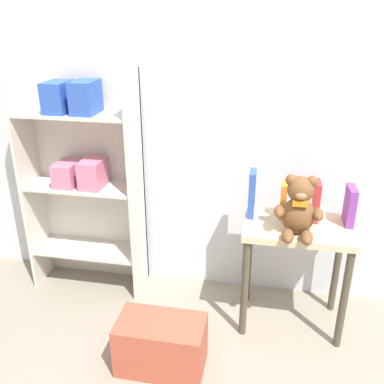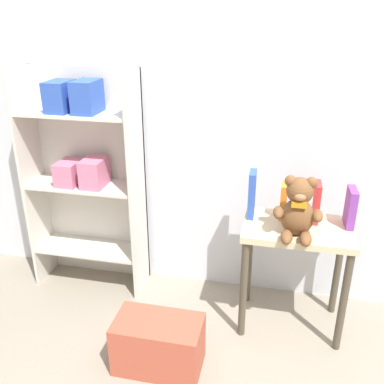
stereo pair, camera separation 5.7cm
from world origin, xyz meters
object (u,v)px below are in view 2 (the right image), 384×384
(book_standing_orange, at_px, (284,201))
(storage_bin, at_px, (159,344))
(display_table, at_px, (296,246))
(book_standing_red, at_px, (317,202))
(book_standing_blue, at_px, (252,194))
(book_standing_purple, at_px, (351,208))
(bookshelf_side, at_px, (86,169))
(teddy_bear, at_px, (298,210))

(book_standing_orange, xyz_separation_m, storage_bin, (-0.56, -0.57, -0.59))
(display_table, relative_size, book_standing_red, 2.89)
(book_standing_blue, xyz_separation_m, book_standing_purple, (0.51, -0.00, -0.03))
(book_standing_blue, distance_m, book_standing_purple, 0.51)
(book_standing_orange, distance_m, book_standing_purple, 0.34)
(bookshelf_side, xyz_separation_m, book_standing_blue, (1.02, -0.12, -0.02))
(bookshelf_side, xyz_separation_m, display_table, (1.28, -0.18, -0.28))
(book_standing_red, bearing_deg, teddy_bear, -119.11)
(display_table, relative_size, book_standing_purple, 3.05)
(bookshelf_side, bearing_deg, book_standing_red, -4.15)
(book_standing_purple, xyz_separation_m, storage_bin, (-0.90, -0.55, -0.60))
(display_table, relative_size, book_standing_blue, 2.42)
(book_standing_orange, bearing_deg, storage_bin, -131.78)
(teddy_bear, height_order, book_standing_purple, teddy_bear)
(teddy_bear, xyz_separation_m, book_standing_purple, (0.27, 0.17, -0.04))
(teddy_bear, height_order, book_standing_blue, teddy_bear)
(teddy_bear, bearing_deg, storage_bin, -148.92)
(bookshelf_side, bearing_deg, storage_bin, -46.06)
(display_table, xyz_separation_m, teddy_bear, (-0.01, -0.10, 0.27))
(teddy_bear, xyz_separation_m, book_standing_red, (0.10, 0.19, -0.03))
(display_table, distance_m, book_standing_orange, 0.25)
(display_table, xyz_separation_m, book_standing_orange, (-0.09, 0.09, 0.22))
(book_standing_orange, bearing_deg, book_standing_blue, -169.90)
(bookshelf_side, distance_m, display_table, 1.32)
(display_table, bearing_deg, book_standing_orange, 133.10)
(bookshelf_side, xyz_separation_m, book_standing_purple, (1.54, -0.12, -0.05))
(book_standing_orange, height_order, book_standing_red, book_standing_red)
(book_standing_orange, distance_m, book_standing_red, 0.17)
(book_standing_orange, distance_m, storage_bin, 0.99)
(book_standing_orange, bearing_deg, teddy_bear, -67.33)
(book_standing_purple, bearing_deg, book_standing_blue, 178.08)
(bookshelf_side, bearing_deg, teddy_bear, -12.71)
(display_table, bearing_deg, book_standing_red, 44.90)
(book_standing_blue, bearing_deg, teddy_bear, -36.21)
(book_standing_red, bearing_deg, book_standing_blue, -178.03)
(book_standing_blue, height_order, book_standing_red, book_standing_blue)
(teddy_bear, distance_m, book_standing_red, 0.21)
(bookshelf_side, xyz_separation_m, book_standing_orange, (1.20, -0.09, -0.06))
(book_standing_purple, bearing_deg, book_standing_orange, 174.22)
(display_table, bearing_deg, bookshelf_side, 171.80)
(book_standing_red, distance_m, book_standing_purple, 0.17)
(display_table, height_order, storage_bin, display_table)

